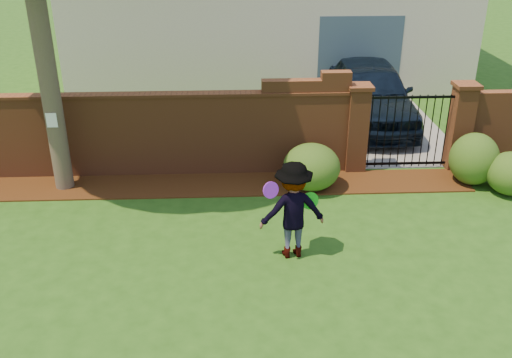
{
  "coord_description": "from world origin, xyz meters",
  "views": [
    {
      "loc": [
        -0.24,
        -7.11,
        5.09
      ],
      "look_at": [
        0.17,
        1.4,
        1.05
      ],
      "focal_mm": 40.03,
      "sensor_mm": 36.0,
      "label": 1
    }
  ],
  "objects_px": {
    "frisbee_green": "(310,201)",
    "car": "(372,96)",
    "frisbee_purple": "(271,190)",
    "man": "(293,211)"
  },
  "relations": [
    {
      "from": "man",
      "to": "frisbee_purple",
      "type": "relative_size",
      "value": 6.29
    },
    {
      "from": "car",
      "to": "frisbee_green",
      "type": "xyz_separation_m",
      "value": [
        -2.39,
        -5.98,
        0.17
      ]
    },
    {
      "from": "car",
      "to": "frisbee_purple",
      "type": "bearing_deg",
      "value": -114.13
    },
    {
      "from": "man",
      "to": "frisbee_purple",
      "type": "xyz_separation_m",
      "value": [
        -0.37,
        -0.26,
        0.51
      ]
    },
    {
      "from": "frisbee_purple",
      "to": "frisbee_green",
      "type": "bearing_deg",
      "value": 23.49
    },
    {
      "from": "car",
      "to": "frisbee_purple",
      "type": "relative_size",
      "value": 18.34
    },
    {
      "from": "frisbee_green",
      "to": "car",
      "type": "bearing_deg",
      "value": 68.21
    },
    {
      "from": "frisbee_green",
      "to": "frisbee_purple",
      "type": "bearing_deg",
      "value": -156.51
    },
    {
      "from": "man",
      "to": "frisbee_purple",
      "type": "distance_m",
      "value": 0.68
    },
    {
      "from": "car",
      "to": "frisbee_green",
      "type": "distance_m",
      "value": 6.44
    }
  ]
}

